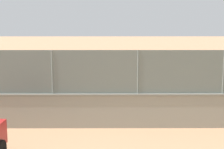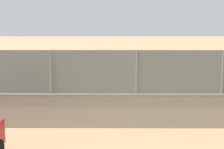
# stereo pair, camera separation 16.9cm
# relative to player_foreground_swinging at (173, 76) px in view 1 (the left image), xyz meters

# --- Properties ---
(ground_plane) EXTENTS (260.00, 260.00, 0.00)m
(ground_plane) POSITION_rel_player_foreground_swinging_xyz_m (5.48, -6.04, -0.95)
(ground_plane) COLOR tan
(perimeter_wall) EXTENTS (29.73, 0.59, 1.33)m
(perimeter_wall) POSITION_rel_player_foreground_swinging_xyz_m (4.42, 7.09, -0.27)
(perimeter_wall) COLOR gray
(perimeter_wall) RESTS_ON ground_plane
(fence_panel_on_wall) EXTENTS (29.21, 0.32, 1.66)m
(fence_panel_on_wall) POSITION_rel_player_foreground_swinging_xyz_m (4.42, 7.09, 1.21)
(fence_panel_on_wall) COLOR slate
(fence_panel_on_wall) RESTS_ON perimeter_wall
(player_foreground_swinging) EXTENTS (1.11, 0.83, 1.61)m
(player_foreground_swinging) POSITION_rel_player_foreground_swinging_xyz_m (0.00, 0.00, 0.00)
(player_foreground_swinging) COLOR navy
(player_foreground_swinging) RESTS_ON ground_plane
(player_crossing_court) EXTENTS (0.69, 0.84, 1.56)m
(player_crossing_court) POSITION_rel_player_foreground_swinging_xyz_m (7.39, -3.24, -0.04)
(player_crossing_court) COLOR #B2B2B2
(player_crossing_court) RESTS_ON ground_plane
(player_at_service_line) EXTENTS (0.69, 1.02, 1.51)m
(player_at_service_line) POSITION_rel_player_foreground_swinging_xyz_m (2.84, -1.52, -0.07)
(player_at_service_line) COLOR #B2B2B2
(player_at_service_line) RESTS_ON ground_plane
(sports_ball) EXTENTS (0.21, 0.21, 0.21)m
(sports_ball) POSITION_rel_player_foreground_swinging_xyz_m (-0.39, 0.92, 0.45)
(sports_ball) COLOR yellow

